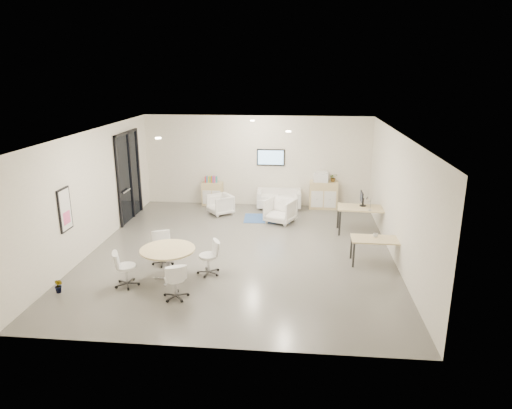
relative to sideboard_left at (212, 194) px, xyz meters
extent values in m
cube|color=#5F5D57|center=(1.59, -4.28, -0.82)|extent=(8.00, 9.00, 0.80)
cube|color=white|center=(1.59, -4.28, 3.18)|extent=(8.00, 9.00, 0.80)
cube|color=white|center=(1.59, 0.62, 1.18)|extent=(8.00, 0.80, 3.20)
cube|color=white|center=(1.59, -9.18, 1.18)|extent=(8.00, 0.80, 3.20)
cube|color=white|center=(-2.81, -4.28, 1.18)|extent=(0.80, 9.00, 3.20)
cube|color=white|center=(5.99, -4.28, 1.18)|extent=(0.80, 9.00, 3.20)
cube|color=black|center=(-2.37, -1.78, 1.01)|extent=(0.02, 1.90, 2.85)
cube|color=black|center=(-2.35, -1.78, 2.39)|extent=(0.06, 1.90, 0.08)
cube|color=black|center=(-2.35, -2.69, 1.01)|extent=(0.06, 0.08, 2.85)
cube|color=black|center=(-2.35, -0.87, 1.01)|extent=(0.06, 0.08, 2.85)
cube|color=black|center=(-2.35, -1.63, 1.01)|extent=(0.06, 0.07, 2.85)
cube|color=#B2B2B7|center=(-2.31, -2.23, 0.63)|extent=(0.04, 0.60, 0.05)
cube|color=black|center=(-2.39, -5.88, 1.13)|extent=(0.04, 0.54, 1.04)
cube|color=white|center=(-2.37, -5.88, 1.13)|extent=(0.01, 0.46, 0.96)
cube|color=#F05A94|center=(-2.36, -5.88, 0.93)|extent=(0.01, 0.32, 0.30)
cube|color=black|center=(2.09, 0.18, 1.33)|extent=(0.98, 0.05, 0.58)
cube|color=#8FC5F7|center=(2.09, 0.16, 1.33)|extent=(0.90, 0.01, 0.50)
cylinder|color=#FFEAC6|center=(-0.21, -5.28, 2.76)|extent=(0.14, 0.14, 0.03)
cylinder|color=#FFEAC6|center=(2.79, -3.78, 2.76)|extent=(0.14, 0.14, 0.03)
cylinder|color=#FFEAC6|center=(1.59, -1.28, 2.76)|extent=(0.14, 0.14, 0.03)
cube|color=tan|center=(0.00, 0.00, 0.00)|extent=(0.74, 0.37, 0.84)
cube|color=white|center=(-0.17, -0.19, -0.08)|extent=(0.31, 0.02, 0.50)
cube|color=white|center=(0.17, -0.19, -0.08)|extent=(0.31, 0.02, 0.50)
cube|color=tan|center=(3.96, -0.04, 0.07)|extent=(0.97, 0.45, 0.97)
cube|color=white|center=(3.74, -0.27, -0.03)|extent=(0.41, 0.02, 0.58)
cube|color=white|center=(4.19, -0.27, -0.03)|extent=(0.41, 0.02, 0.58)
cube|color=red|center=(-0.23, 0.00, 0.53)|extent=(0.04, 0.14, 0.22)
cube|color=#337FCC|center=(-0.18, 0.00, 0.53)|extent=(0.04, 0.14, 0.22)
cube|color=gold|center=(-0.12, 0.00, 0.53)|extent=(0.04, 0.14, 0.22)
cube|color=#4CB24C|center=(-0.06, 0.00, 0.53)|extent=(0.04, 0.14, 0.22)
cube|color=#CC6619|center=(-0.01, 0.00, 0.53)|extent=(0.04, 0.14, 0.22)
cube|color=purple|center=(0.05, 0.00, 0.53)|extent=(0.04, 0.14, 0.22)
cube|color=#E54C7F|center=(0.10, 0.00, 0.53)|extent=(0.04, 0.14, 0.22)
cube|color=teal|center=(0.16, 0.00, 0.53)|extent=(0.04, 0.14, 0.22)
cube|color=white|center=(3.87, -0.04, 0.70)|extent=(0.55, 0.47, 0.29)
cube|color=white|center=(3.87, -0.04, 0.88)|extent=(0.41, 0.36, 0.06)
cube|color=white|center=(2.41, -0.21, -0.18)|extent=(1.56, 0.83, 0.29)
cube|color=white|center=(2.41, 0.09, 0.11)|extent=(1.53, 0.24, 0.29)
cube|color=white|center=(1.71, -0.21, -0.03)|extent=(0.17, 0.77, 0.57)
cube|color=white|center=(3.10, -0.21, -0.03)|extent=(0.17, 0.77, 0.57)
cube|color=#2D548A|center=(2.08, -1.41, -0.41)|extent=(1.54, 1.07, 0.01)
imported|color=white|center=(0.47, -1.04, -0.05)|extent=(0.97, 0.98, 0.74)
imported|color=white|center=(2.53, -1.74, 0.01)|extent=(1.08, 1.05, 0.86)
cube|color=tan|center=(5.03, -2.46, 0.35)|extent=(1.56, 0.87, 0.04)
cube|color=black|center=(4.32, -2.79, -0.04)|extent=(0.05, 0.05, 0.75)
cube|color=black|center=(5.73, -2.79, -0.04)|extent=(0.05, 0.05, 0.75)
cube|color=black|center=(4.32, -2.14, -0.04)|extent=(0.05, 0.05, 0.75)
cube|color=black|center=(5.73, -2.14, -0.04)|extent=(0.05, 0.05, 0.75)
cube|color=tan|center=(5.08, -4.78, 0.24)|extent=(1.30, 0.67, 0.04)
cube|color=black|center=(4.49, -5.05, -0.10)|extent=(0.05, 0.05, 0.63)
cube|color=black|center=(5.68, -5.05, -0.10)|extent=(0.05, 0.05, 0.63)
cube|color=black|center=(4.49, -4.50, -0.10)|extent=(0.05, 0.05, 0.63)
cube|color=black|center=(5.68, -4.50, -0.10)|extent=(0.05, 0.05, 0.63)
cylinder|color=black|center=(5.03, -2.31, 0.38)|extent=(0.20, 0.20, 0.02)
cube|color=black|center=(5.03, -2.31, 0.50)|extent=(0.04, 0.03, 0.24)
cube|color=black|center=(4.98, -2.31, 0.65)|extent=(0.03, 0.50, 0.32)
cylinder|color=tan|center=(0.13, -6.16, 0.33)|extent=(1.27, 1.27, 0.04)
cylinder|color=#B2B2B7|center=(0.13, -6.16, -0.05)|extent=(0.10, 0.10, 0.73)
cube|color=#B2B2B7|center=(0.13, -6.16, -0.40)|extent=(0.74, 0.06, 0.03)
cube|color=#B2B2B7|center=(0.13, -6.16, -0.40)|extent=(0.06, 0.74, 0.03)
imported|color=#3F7F3F|center=(4.28, -0.04, 0.67)|extent=(0.33, 0.35, 0.22)
imported|color=#3F7F3F|center=(-2.09, -7.05, -0.34)|extent=(0.27, 0.38, 0.15)
imported|color=white|center=(5.05, -4.66, 0.32)|extent=(0.15, 0.14, 0.12)
camera|label=1|loc=(3.08, -15.67, 4.30)|focal=32.00mm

